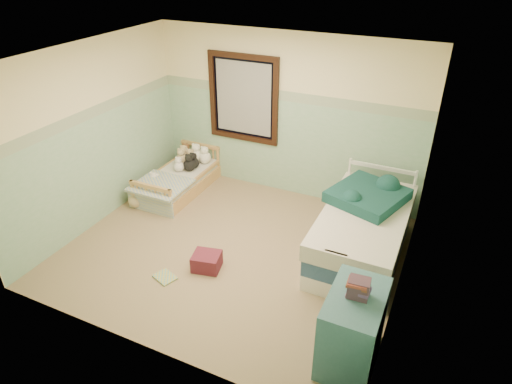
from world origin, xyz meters
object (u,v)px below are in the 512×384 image
at_px(red_pillow, 207,261).
at_px(plush_floor_tan, 136,200).
at_px(floor_book, 165,277).
at_px(toddler_bed_frame, 179,185).
at_px(dresser, 352,329).
at_px(twin_bed_frame, 360,248).
at_px(plush_floor_cream, 156,187).

bearing_deg(red_pillow, plush_floor_tan, 154.90).
bearing_deg(floor_book, plush_floor_tan, 159.42).
distance_m(toddler_bed_frame, dresser, 4.00).
distance_m(plush_floor_tan, dresser, 3.95).
relative_size(toddler_bed_frame, red_pillow, 4.42).
height_order(plush_floor_tan, twin_bed_frame, plush_floor_tan).
distance_m(twin_bed_frame, red_pillow, 1.98).
bearing_deg(plush_floor_tan, twin_bed_frame, 4.38).
distance_m(twin_bed_frame, floor_book, 2.50).
bearing_deg(floor_book, dresser, 15.28).
bearing_deg(plush_floor_cream, plush_floor_tan, -94.00).
relative_size(dresser, red_pillow, 2.38).
height_order(toddler_bed_frame, red_pillow, red_pillow).
bearing_deg(red_pillow, twin_bed_frame, 32.61).
bearing_deg(dresser, toddler_bed_frame, 147.86).
relative_size(plush_floor_tan, floor_book, 0.89).
relative_size(toddler_bed_frame, twin_bed_frame, 0.77).
bearing_deg(toddler_bed_frame, red_pillow, -47.01).
xyz_separation_m(toddler_bed_frame, dresser, (3.38, -2.12, 0.30)).
distance_m(toddler_bed_frame, twin_bed_frame, 3.12).
xyz_separation_m(plush_floor_tan, dresser, (3.68, -1.41, 0.28)).
bearing_deg(toddler_bed_frame, plush_floor_cream, -136.27).
height_order(plush_floor_tan, red_pillow, plush_floor_tan).
bearing_deg(red_pillow, dresser, -17.01).
bearing_deg(toddler_bed_frame, twin_bed_frame, -8.42).
relative_size(twin_bed_frame, floor_book, 7.32).
distance_m(plush_floor_cream, red_pillow, 2.11).
xyz_separation_m(red_pillow, floor_book, (-0.37, -0.38, -0.09)).
height_order(dresser, floor_book, dresser).
bearing_deg(floor_book, plush_floor_cream, 149.46).
distance_m(plush_floor_cream, floor_book, 2.11).
xyz_separation_m(plush_floor_cream, plush_floor_tan, (-0.03, -0.46, -0.01)).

